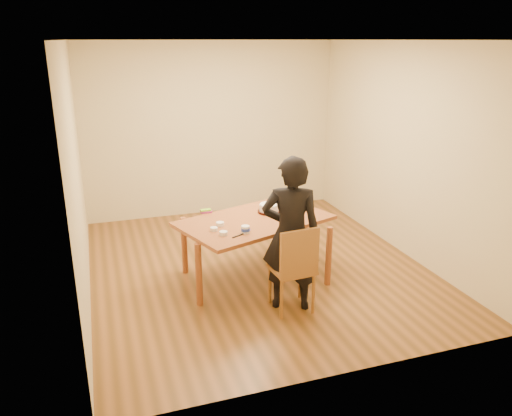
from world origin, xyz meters
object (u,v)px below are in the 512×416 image
object	(u,v)px
dining_table	(255,221)
person	(291,234)
cake_plate	(269,211)
cake	(269,208)
dining_chair	(292,269)

from	to	relation	value
dining_table	person	size ratio (longest dim) A/B	1.02
cake_plate	cake	world-z (taller)	cake
dining_chair	person	xyz separation A→B (m)	(0.00, 0.04, 0.37)
cake_plate	dining_chair	bearing A→B (deg)	-95.25
dining_chair	cake_plate	world-z (taller)	cake_plate
cake	cake_plate	bearing A→B (deg)	0.00
cake_plate	cake	distance (m)	0.05
dining_chair	cake_plate	xyz separation A→B (m)	(0.09, 0.94, 0.31)
cake_plate	cake	size ratio (longest dim) A/B	1.19
cake	dining_table	bearing A→B (deg)	-144.53
cake_plate	dining_table	bearing A→B (deg)	-144.53
dining_table	cake_plate	size ratio (longest dim) A/B	6.11
dining_chair	cake_plate	size ratio (longest dim) A/B	1.49
cake	person	bearing A→B (deg)	-95.52
dining_table	person	xyz separation A→B (m)	(0.15, -0.73, 0.09)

